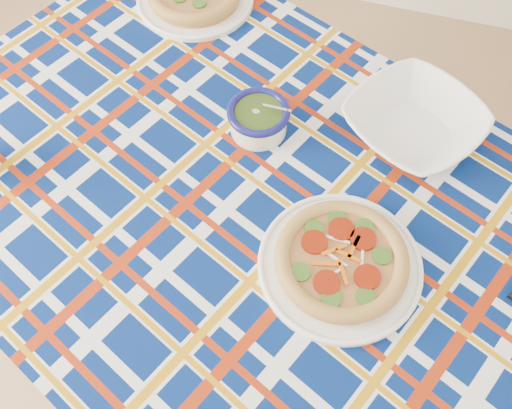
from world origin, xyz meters
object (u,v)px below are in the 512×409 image
(dining_table, at_px, (266,232))
(serving_bowl, at_px, (414,123))
(main_focaccia_plate, at_px, (341,260))
(pesto_bowl, at_px, (259,117))

(dining_table, bearing_deg, serving_bowl, 73.90)
(main_focaccia_plate, distance_m, pesto_bowl, 0.36)
(main_focaccia_plate, distance_m, serving_bowl, 0.37)
(dining_table, relative_size, serving_bowl, 6.85)
(main_focaccia_plate, bearing_deg, serving_bowl, 77.22)
(dining_table, distance_m, main_focaccia_plate, 0.21)
(dining_table, distance_m, serving_bowl, 0.39)
(main_focaccia_plate, height_order, serving_bowl, serving_bowl)
(dining_table, distance_m, pesto_bowl, 0.24)
(pesto_bowl, relative_size, serving_bowl, 0.49)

